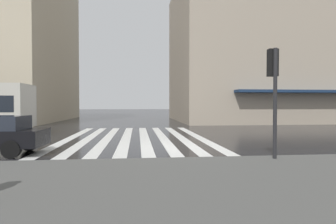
{
  "coord_description": "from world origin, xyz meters",
  "views": [
    {
      "loc": [
        -11.92,
        1.77,
        1.81
      ],
      "look_at": [
        2.0,
        0.27,
        1.46
      ],
      "focal_mm": 30.61,
      "sensor_mm": 36.0,
      "label": 1
    }
  ],
  "objects": [
    {
      "name": "traffic_signal_post",
      "position": [
        -3.39,
        -2.46,
        2.61
      ],
      "size": [
        0.44,
        0.3,
        3.4
      ],
      "color": "#232326",
      "rests_on": "sidewalk_pavement"
    },
    {
      "name": "zebra_crossing",
      "position": [
        4.0,
        1.87,
        0.0
      ],
      "size": [
        13.0,
        7.5,
        0.01
      ],
      "color": "silver",
      "rests_on": "ground_plane"
    },
    {
      "name": "ground_plane",
      "position": [
        0.0,
        0.0,
        0.0
      ],
      "size": [
        220.0,
        220.0,
        0.0
      ],
      "primitive_type": "plane",
      "color": "black"
    },
    {
      "name": "haussmann_block_corner",
      "position": [
        20.3,
        -15.93,
        9.42
      ],
      "size": [
        16.81,
        26.42,
        19.25
      ],
      "color": "tan",
      "rests_on": "ground_plane"
    }
  ]
}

